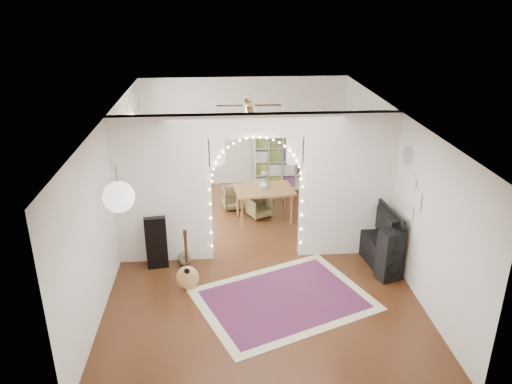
{
  "coord_description": "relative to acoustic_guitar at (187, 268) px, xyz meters",
  "views": [
    {
      "loc": [
        -0.62,
        -8.24,
        4.67
      ],
      "look_at": [
        0.02,
        0.3,
        1.15
      ],
      "focal_mm": 35.0,
      "sensor_mm": 36.0,
      "label": 1
    }
  ],
  "objects": [
    {
      "name": "guitar_case",
      "position": [
        -0.57,
        0.77,
        0.08
      ],
      "size": [
        0.39,
        0.18,
        0.98
      ],
      "primitive_type": "cube",
      "rotation": [
        0.0,
        0.0,
        0.15
      ],
      "color": "black",
      "rests_on": "floor"
    },
    {
      "name": "picture_frames",
      "position": [
        3.7,
        0.09,
        1.09
      ],
      "size": [
        0.02,
        0.5,
        0.7
      ],
      "primitive_type": null,
      "color": "white",
      "rests_on": "wall_right"
    },
    {
      "name": "tv",
      "position": [
        3.42,
        0.54,
        0.4
      ],
      "size": [
        0.26,
        1.08,
        0.62
      ],
      "primitive_type": "imported",
      "rotation": [
        0.0,
        0.0,
        1.68
      ],
      "color": "black",
      "rests_on": "media_console"
    },
    {
      "name": "wall_right",
      "position": [
        3.72,
        1.09,
        0.94
      ],
      "size": [
        0.02,
        7.5,
        2.7
      ],
      "primitive_type": "cube",
      "color": "silver",
      "rests_on": "floor"
    },
    {
      "name": "ceiling",
      "position": [
        1.22,
        1.09,
        2.29
      ],
      "size": [
        5.0,
        7.5,
        0.02
      ],
      "primitive_type": "cube",
      "color": "white",
      "rests_on": "wall_back"
    },
    {
      "name": "floor_speaker",
      "position": [
        3.42,
        0.08,
        0.05
      ],
      "size": [
        0.43,
        0.4,
        0.92
      ],
      "rotation": [
        0.0,
        0.0,
        0.29
      ],
      "color": "black",
      "rests_on": "floor"
    },
    {
      "name": "dining_chair_right",
      "position": [
        1.43,
        2.8,
        -0.18
      ],
      "size": [
        0.64,
        0.65,
        0.45
      ],
      "primitive_type": "imported",
      "rotation": [
        0.0,
        0.0,
        0.43
      ],
      "color": "brown",
      "rests_on": "floor"
    },
    {
      "name": "fairy_lights",
      "position": [
        1.22,
        0.96,
        1.14
      ],
      "size": [
        1.64,
        0.04,
        1.6
      ],
      "primitive_type": null,
      "color": "#FFEABF",
      "rests_on": "divider_wall"
    },
    {
      "name": "media_console",
      "position": [
        3.42,
        0.54,
        -0.16
      ],
      "size": [
        0.51,
        1.04,
        0.5
      ],
      "primitive_type": "cube",
      "rotation": [
        0.0,
        0.0,
        0.11
      ],
      "color": "black",
      "rests_on": "floor"
    },
    {
      "name": "wall_back",
      "position": [
        1.22,
        4.84,
        0.94
      ],
      "size": [
        5.0,
        0.02,
        2.7
      ],
      "primitive_type": "cube",
      "color": "silver",
      "rests_on": "floor"
    },
    {
      "name": "ceiling_fan",
      "position": [
        1.22,
        3.09,
        1.99
      ],
      "size": [
        1.1,
        1.1,
        0.3
      ],
      "primitive_type": null,
      "color": "gold",
      "rests_on": "ceiling"
    },
    {
      "name": "bookcase",
      "position": [
        2.12,
        4.48,
        0.3
      ],
      "size": [
        1.42,
        0.56,
        1.42
      ],
      "primitive_type": "cube",
      "rotation": [
        0.0,
        0.0,
        -0.15
      ],
      "color": "beige",
      "rests_on": "floor"
    },
    {
      "name": "area_rug",
      "position": [
        1.55,
        -0.41,
        -0.4
      ],
      "size": [
        3.18,
        2.83,
        0.02
      ],
      "primitive_type": "cube",
      "rotation": [
        0.0,
        0.0,
        0.4
      ],
      "color": "maroon",
      "rests_on": "floor"
    },
    {
      "name": "wall_clock",
      "position": [
        3.7,
        0.49,
        1.69
      ],
      "size": [
        0.03,
        0.31,
        0.31
      ],
      "primitive_type": "cylinder",
      "rotation": [
        0.0,
        1.57,
        0.0
      ],
      "color": "white",
      "rests_on": "wall_right"
    },
    {
      "name": "flower_vase",
      "position": [
        1.5,
        2.53,
        0.44
      ],
      "size": [
        0.2,
        0.2,
        0.19
      ],
      "primitive_type": "imported",
      "rotation": [
        0.0,
        0.0,
        0.1
      ],
      "color": "white",
      "rests_on": "dining_table"
    },
    {
      "name": "window",
      "position": [
        -1.25,
        2.89,
        1.09
      ],
      "size": [
        0.04,
        1.2,
        1.4
      ],
      "primitive_type": "cube",
      "color": "white",
      "rests_on": "wall_left"
    },
    {
      "name": "floor",
      "position": [
        1.22,
        1.09,
        -0.41
      ],
      "size": [
        7.5,
        7.5,
        0.0
      ],
      "primitive_type": "plane",
      "color": "black",
      "rests_on": "ground"
    },
    {
      "name": "paper_lantern",
      "position": [
        -0.68,
        -1.31,
        1.84
      ],
      "size": [
        0.4,
        0.4,
        0.4
      ],
      "primitive_type": "sphere",
      "color": "white",
      "rests_on": "ceiling"
    },
    {
      "name": "acoustic_guitar",
      "position": [
        0.0,
        0.0,
        0.0
      ],
      "size": [
        0.39,
        0.21,
        0.94
      ],
      "rotation": [
        0.0,
        0.0,
        -0.22
      ],
      "color": "tan",
      "rests_on": "floor"
    },
    {
      "name": "dining_table",
      "position": [
        1.5,
        2.53,
        0.27
      ],
      "size": [
        1.28,
        0.92,
        0.76
      ],
      "rotation": [
        0.0,
        0.0,
        0.1
      ],
      "color": "brown",
      "rests_on": "floor"
    },
    {
      "name": "tabby_cat",
      "position": [
        -0.1,
        0.83,
        -0.27
      ],
      "size": [
        0.32,
        0.5,
        0.33
      ],
      "rotation": [
        0.0,
        0.0,
        0.38
      ],
      "color": "brown",
      "rests_on": "floor"
    },
    {
      "name": "wall_left",
      "position": [
        -1.28,
        1.09,
        0.94
      ],
      "size": [
        0.02,
        7.5,
        2.7
      ],
      "primitive_type": "cube",
      "color": "silver",
      "rests_on": "floor"
    },
    {
      "name": "wall_front",
      "position": [
        1.22,
        -2.66,
        0.94
      ],
      "size": [
        5.0,
        0.02,
        2.7
      ],
      "primitive_type": "cube",
      "color": "silver",
      "rests_on": "floor"
    },
    {
      "name": "dining_chair_left",
      "position": [
        0.9,
        3.28,
        -0.16
      ],
      "size": [
        0.6,
        0.61,
        0.5
      ],
      "primitive_type": "imported",
      "rotation": [
        0.0,
        0.0,
        0.14
      ],
      "color": "brown",
      "rests_on": "floor"
    },
    {
      "name": "divider_wall",
      "position": [
        1.22,
        1.09,
        1.02
      ],
      "size": [
        5.0,
        0.2,
        2.7
      ],
      "color": "silver",
      "rests_on": "floor"
    }
  ]
}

